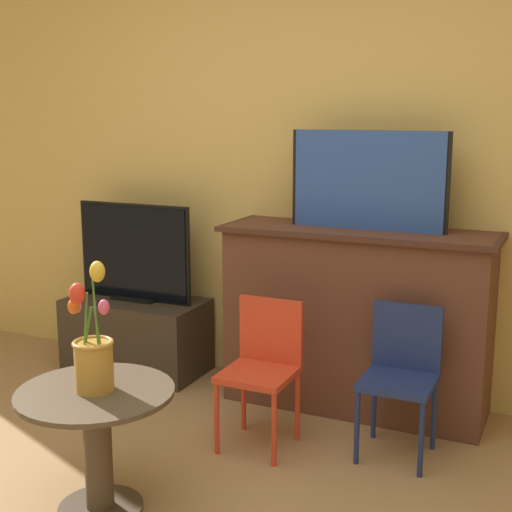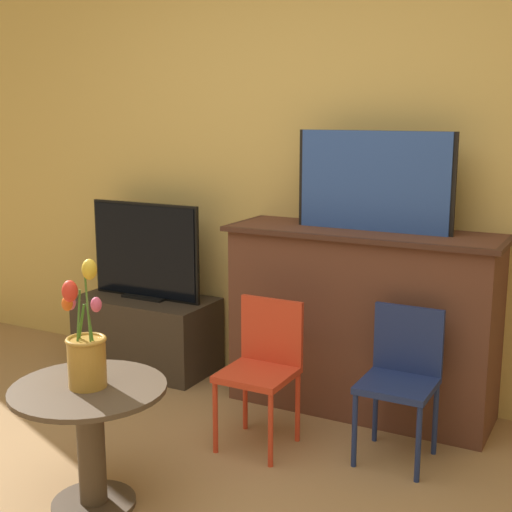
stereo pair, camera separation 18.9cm
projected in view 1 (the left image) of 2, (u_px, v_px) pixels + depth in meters
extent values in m
cube|color=#E0BC66|center=(315.00, 147.00, 3.89)|extent=(8.00, 0.06, 2.70)
cube|color=brown|center=(356.00, 319.00, 3.71)|extent=(1.34, 0.43, 0.95)
cube|color=#43271C|center=(358.00, 232.00, 3.61)|extent=(1.40, 0.47, 0.02)
cube|color=black|center=(368.00, 180.00, 3.56)|extent=(0.80, 0.02, 0.49)
cube|color=#2D51A8|center=(368.00, 181.00, 3.55)|extent=(0.76, 0.02, 0.49)
cube|color=#382D23|center=(137.00, 335.00, 4.29)|extent=(0.83, 0.44, 0.44)
cube|color=black|center=(135.00, 298.00, 4.24)|extent=(0.28, 0.12, 0.02)
cube|color=black|center=(135.00, 252.00, 4.20)|extent=(0.74, 0.02, 0.58)
cube|color=black|center=(134.00, 252.00, 4.19)|extent=(0.71, 0.02, 0.55)
cylinder|color=red|center=(217.00, 419.00, 3.24)|extent=(0.02, 0.02, 0.34)
cylinder|color=red|center=(274.00, 430.00, 3.12)|extent=(0.02, 0.02, 0.34)
cylinder|color=red|center=(244.00, 396.00, 3.49)|extent=(0.02, 0.02, 0.34)
cylinder|color=red|center=(297.00, 406.00, 3.37)|extent=(0.02, 0.02, 0.34)
cube|color=red|center=(258.00, 374.00, 3.27)|extent=(0.32, 0.32, 0.03)
cube|color=red|center=(271.00, 330.00, 3.37)|extent=(0.32, 0.02, 0.31)
cylinder|color=navy|center=(357.00, 428.00, 3.14)|extent=(0.02, 0.02, 0.34)
cylinder|color=navy|center=(421.00, 440.00, 3.03)|extent=(0.02, 0.02, 0.34)
cylinder|color=navy|center=(374.00, 404.00, 3.40)|extent=(0.02, 0.02, 0.34)
cylinder|color=navy|center=(434.00, 414.00, 3.28)|extent=(0.02, 0.02, 0.34)
cube|color=navy|center=(398.00, 382.00, 3.18)|extent=(0.32, 0.32, 0.03)
cube|color=navy|center=(407.00, 336.00, 3.27)|extent=(0.32, 0.02, 0.31)
cylinder|color=#4C3D2D|center=(101.00, 508.00, 2.80)|extent=(0.33, 0.33, 0.02)
cylinder|color=#4C3D2D|center=(98.00, 454.00, 2.76)|extent=(0.11, 0.11, 0.48)
cylinder|color=#4C3D2D|center=(95.00, 393.00, 2.71)|extent=(0.60, 0.60, 0.02)
cylinder|color=#B78433|center=(94.00, 367.00, 2.69)|extent=(0.15, 0.15, 0.19)
torus|color=#B78433|center=(93.00, 343.00, 2.67)|extent=(0.16, 0.16, 0.02)
cylinder|color=#477A2D|center=(98.00, 333.00, 2.65)|extent=(0.04, 0.01, 0.21)
ellipsoid|color=#E0517A|center=(104.00, 307.00, 2.62)|extent=(0.04, 0.04, 0.06)
cylinder|color=#477A2D|center=(86.00, 333.00, 2.67)|extent=(0.06, 0.02, 0.20)
ellipsoid|color=orange|center=(73.00, 306.00, 2.66)|extent=(0.04, 0.04, 0.06)
cylinder|color=#477A2D|center=(87.00, 332.00, 2.67)|extent=(0.06, 0.01, 0.20)
ellipsoid|color=#E0517A|center=(76.00, 305.00, 2.68)|extent=(0.04, 0.04, 0.06)
cylinder|color=#477A2D|center=(96.00, 316.00, 2.63)|extent=(0.03, 0.01, 0.35)
ellipsoid|color=gold|center=(97.00, 272.00, 2.58)|extent=(0.06, 0.06, 0.08)
cylinder|color=#477A2D|center=(85.00, 327.00, 2.64)|extent=(0.02, 0.03, 0.26)
ellipsoid|color=red|center=(77.00, 294.00, 2.60)|extent=(0.06, 0.06, 0.08)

